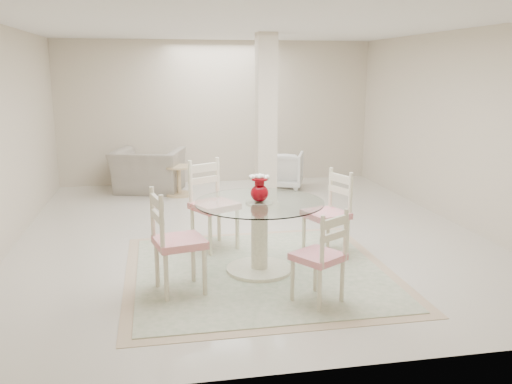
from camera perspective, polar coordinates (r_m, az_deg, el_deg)
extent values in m
plane|color=beige|center=(7.36, -0.76, -4.25)|extent=(7.00, 7.00, 0.00)
cube|color=beige|center=(10.54, -4.08, 8.35)|extent=(6.00, 0.02, 2.70)
cube|color=beige|center=(3.73, 8.45, 0.16)|extent=(6.00, 0.02, 2.70)
cube|color=beige|center=(7.21, -25.09, 5.16)|extent=(0.02, 7.00, 2.70)
cube|color=beige|center=(8.15, 20.61, 6.29)|extent=(0.02, 7.00, 2.70)
cube|color=white|center=(7.06, -0.82, 17.19)|extent=(6.00, 7.00, 0.02)
cube|color=beige|center=(8.45, 1.06, 7.30)|extent=(0.30, 0.30, 2.70)
cube|color=tan|center=(5.97, 0.36, -8.38)|extent=(2.87, 2.87, 0.01)
cube|color=beige|center=(5.96, 0.36, -8.31)|extent=(2.63, 2.63, 0.01)
cylinder|color=#FAF2CD|center=(5.96, 0.36, -8.17)|extent=(0.72, 0.72, 0.05)
cylinder|color=#FAF2CD|center=(5.83, 0.36, -4.64)|extent=(0.18, 0.18, 0.74)
cylinder|color=#FAF2CD|center=(5.74, 0.37, -1.28)|extent=(0.30, 0.30, 0.03)
cylinder|color=white|center=(5.73, 0.37, -1.08)|extent=(1.37, 1.37, 0.01)
ellipsoid|color=#9D040F|center=(5.71, 0.37, -0.12)|extent=(0.19, 0.19, 0.18)
cylinder|color=#9D040F|center=(5.68, 0.37, 0.99)|extent=(0.10, 0.10, 0.05)
cylinder|color=#9D040F|center=(5.68, 0.37, 1.36)|extent=(0.17, 0.17, 0.02)
ellipsoid|color=white|center=(5.67, 0.37, 1.63)|extent=(0.11, 0.11, 0.05)
ellipsoid|color=white|center=(5.71, 0.91, 1.53)|extent=(0.11, 0.11, 0.05)
ellipsoid|color=white|center=(5.69, -0.22, 1.56)|extent=(0.11, 0.11, 0.05)
cylinder|color=#F0EAC5|center=(6.49, 5.05, -4.53)|extent=(0.04, 0.04, 0.46)
cylinder|color=#F0EAC5|center=(6.21, 7.01, -5.37)|extent=(0.04, 0.04, 0.46)
cylinder|color=#F0EAC5|center=(6.70, 7.59, -4.04)|extent=(0.04, 0.04, 0.46)
cylinder|color=#F0EAC5|center=(6.43, 9.59, -4.82)|extent=(0.04, 0.04, 0.46)
cube|color=red|center=(6.38, 7.38, -2.38)|extent=(0.57, 0.57, 0.07)
cube|color=#F0EAC5|center=(6.42, 8.89, 0.78)|extent=(0.18, 0.40, 0.55)
cylinder|color=#F5EECA|center=(6.38, -4.84, -4.63)|extent=(0.05, 0.05, 0.50)
cylinder|color=#F5EECA|center=(6.60, -1.98, -4.02)|extent=(0.05, 0.05, 0.50)
cylinder|color=#F5EECA|center=(6.70, -6.69, -3.83)|extent=(0.05, 0.05, 0.50)
cylinder|color=#F5EECA|center=(6.91, -3.91, -3.27)|extent=(0.05, 0.05, 0.50)
cube|color=red|center=(6.57, -4.40, -1.51)|extent=(0.65, 0.65, 0.08)
cube|color=#F5EECA|center=(6.67, -5.49, 1.91)|extent=(0.41, 0.24, 0.59)
cylinder|color=beige|center=(5.31, -5.43, -8.44)|extent=(0.05, 0.05, 0.48)
cylinder|color=beige|center=(5.65, -6.62, -7.14)|extent=(0.05, 0.05, 0.48)
cylinder|color=beige|center=(5.21, -9.42, -8.96)|extent=(0.05, 0.05, 0.48)
cylinder|color=beige|center=(5.56, -10.38, -7.60)|extent=(0.05, 0.05, 0.48)
cube|color=red|center=(5.34, -8.05, -5.23)|extent=(0.55, 0.55, 0.07)
cube|color=beige|center=(5.19, -10.40, -1.79)|extent=(0.14, 0.42, 0.57)
cylinder|color=beige|center=(5.41, 6.26, -8.37)|extent=(0.04, 0.04, 0.42)
cylinder|color=beige|center=(5.18, 3.86, -9.31)|extent=(0.04, 0.04, 0.42)
cylinder|color=beige|center=(5.22, 9.05, -9.27)|extent=(0.04, 0.04, 0.42)
cylinder|color=beige|center=(4.98, 6.69, -10.31)|extent=(0.04, 0.04, 0.42)
cube|color=red|center=(5.11, 6.53, -6.77)|extent=(0.56, 0.56, 0.06)
cube|color=beige|center=(4.90, 8.27, -3.88)|extent=(0.33, 0.23, 0.50)
imported|color=gray|center=(9.91, -11.28, 2.21)|extent=(1.41, 1.31, 0.76)
imported|color=white|center=(10.06, 2.79, 2.36)|extent=(0.94, 0.95, 0.68)
cylinder|color=tan|center=(9.59, -8.05, -0.22)|extent=(0.48, 0.48, 0.04)
cylinder|color=tan|center=(9.54, -8.10, 1.19)|extent=(0.07, 0.07, 0.46)
cylinder|color=tan|center=(9.49, -8.14, 2.64)|extent=(0.50, 0.50, 0.03)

